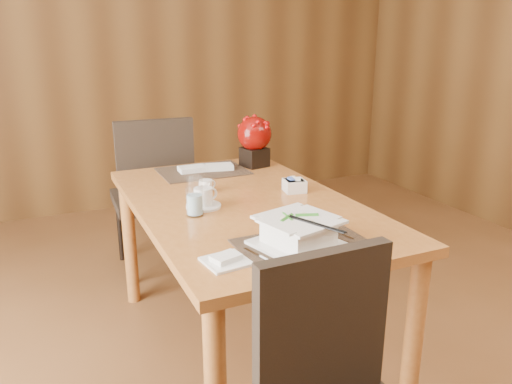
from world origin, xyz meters
name	(u,v)px	position (x,y,z in m)	size (l,w,h in m)	color
back_wall	(128,42)	(0.00, 3.00, 1.40)	(5.00, 0.02, 2.80)	brown
dining_table	(244,222)	(0.00, 0.60, 0.65)	(0.90, 1.50, 0.75)	#AB682F
placemat_near	(306,246)	(0.00, 0.05, 0.75)	(0.45, 0.33, 0.01)	black
placemat_far	(203,171)	(0.00, 1.15, 0.75)	(0.45, 0.33, 0.01)	black
soup_setting	(299,233)	(-0.03, 0.06, 0.80)	(0.32, 0.32, 0.11)	white
coffee_cup	(203,199)	(-0.18, 0.60, 0.79)	(0.15, 0.15, 0.08)	white
water_glass	(194,196)	(-0.25, 0.52, 0.83)	(0.07, 0.07, 0.16)	white
creamer_jug	(206,186)	(-0.11, 0.79, 0.78)	(0.08, 0.08, 0.06)	white
sugar_caddy	(294,186)	(0.27, 0.64, 0.78)	(0.09, 0.09, 0.06)	white
berry_decor	(254,138)	(0.30, 1.15, 0.91)	(0.19, 0.19, 0.28)	black
napkins_far	(208,168)	(0.03, 1.15, 0.77)	(0.29, 0.10, 0.03)	silver
bread_plate	(226,261)	(-0.29, 0.05, 0.75)	(0.13, 0.13, 0.01)	white
far_chair	(154,188)	(-0.17, 1.58, 0.56)	(0.48, 0.49, 1.00)	black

